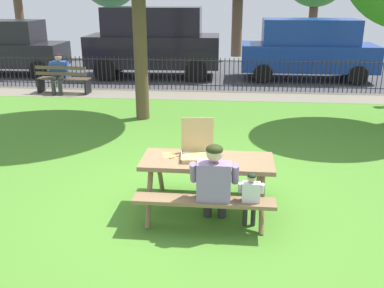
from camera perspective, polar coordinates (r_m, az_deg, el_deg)
ground at (r=8.24m, az=0.92°, el=-1.55°), size 28.00×11.72×0.02m
cobblestone_walkway at (r=13.18m, az=2.66°, el=6.41°), size 28.00×1.40×0.01m
street_asphalt at (r=16.92m, az=3.29°, el=9.25°), size 28.00×6.22×0.01m
picnic_table_foreground at (r=5.98m, az=2.01°, el=-3.56°), size 1.81×1.50×0.79m
pizza_box_open at (r=5.99m, az=0.72°, el=-0.76°), size 0.49×0.51×0.51m
pizza_slice_on_table at (r=6.05m, az=-2.85°, el=-1.46°), size 0.29×0.29×0.02m
adult_at_table at (r=5.49m, az=2.94°, el=-5.04°), size 0.61×0.59×1.19m
child_at_table at (r=5.53m, az=7.72°, el=-6.72°), size 0.32×0.31×0.84m
iron_fence_streetside at (r=13.77m, az=2.83°, el=9.17°), size 19.91×0.03×1.01m
park_bench_left at (r=13.93m, az=-16.55°, el=8.10°), size 1.62×0.56×0.85m
person_on_park_bench at (r=13.95m, az=-17.11°, el=9.07°), size 0.62×0.61×1.19m
parked_car_far_left at (r=17.83m, az=-22.64°, el=11.66°), size 3.90×1.84×1.98m
parked_car_left at (r=16.06m, az=-5.07°, el=13.39°), size 4.75×2.18×2.46m
parked_car_center at (r=16.04m, az=15.03°, el=12.08°), size 4.63×2.01×2.08m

